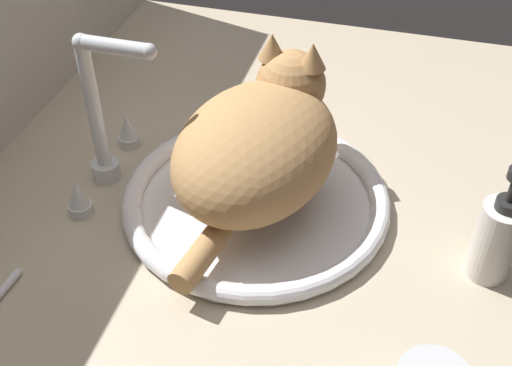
{
  "coord_description": "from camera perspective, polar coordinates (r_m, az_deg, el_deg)",
  "views": [
    {
      "loc": [
        -63.01,
        -19.47,
        62.93
      ],
      "look_at": [
        -0.59,
        -2.02,
        7.0
      ],
      "focal_mm": 44.89,
      "sensor_mm": 36.0,
      "label": 1
    }
  ],
  "objects": [
    {
      "name": "cat",
      "position": [
        0.83,
        0.51,
        3.78
      ],
      "size": [
        35.61,
        24.37,
        17.72
      ],
      "color": "tan",
      "rests_on": "sink_basin"
    },
    {
      "name": "soap_pump_bottle",
      "position": [
        0.81,
        20.64,
        -4.63
      ],
      "size": [
        5.28,
        5.28,
        16.26
      ],
      "color": "silver",
      "rests_on": "countertop"
    },
    {
      "name": "countertop",
      "position": [
        0.9,
        -1.14,
        -2.18
      ],
      "size": [
        111.03,
        76.72,
        3.0
      ],
      "primitive_type": "cube",
      "color": "#B7A88E",
      "rests_on": "ground"
    },
    {
      "name": "sink_basin",
      "position": [
        0.88,
        0.0,
        -1.42
      ],
      "size": [
        36.49,
        36.49,
        2.57
      ],
      "color": "white",
      "rests_on": "countertop"
    },
    {
      "name": "faucet",
      "position": [
        0.89,
        -13.44,
        4.85
      ],
      "size": [
        19.07,
        12.03,
        22.84
      ],
      "color": "silver",
      "rests_on": "countertop"
    }
  ]
}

